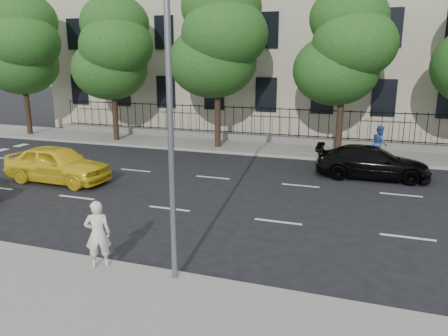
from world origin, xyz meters
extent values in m
plane|color=black|center=(0.00, 0.00, 0.00)|extent=(120.00, 120.00, 0.00)
cube|color=gray|center=(0.00, -4.00, 0.07)|extent=(60.00, 4.00, 0.15)
cube|color=gray|center=(0.00, 14.00, 0.07)|extent=(60.00, 4.00, 0.15)
cube|color=#C0B898|center=(0.00, 23.00, 9.00)|extent=(34.00, 12.00, 18.00)
cube|color=slate|center=(0.00, 15.70, 0.35)|extent=(30.00, 0.50, 0.40)
cube|color=black|center=(0.00, 15.70, 0.65)|extent=(28.80, 0.05, 0.05)
cube|color=black|center=(0.00, 15.70, 2.25)|extent=(28.80, 0.05, 0.05)
cylinder|color=slate|center=(2.50, -2.30, 4.15)|extent=(0.14, 0.14, 8.00)
cylinder|color=#382619|center=(-16.00, 13.20, 1.72)|extent=(0.36, 0.36, 3.15)
ellipsoid|color=#244A18|center=(-16.40, 13.50, 4.86)|extent=(4.94, 4.94, 4.06)
ellipsoid|color=#244A18|center=(-15.50, 13.00, 6.29)|extent=(4.68, 4.68, 3.85)
ellipsoid|color=#244A18|center=(-15.90, 13.60, 7.72)|extent=(4.42, 4.42, 3.64)
cylinder|color=#382619|center=(-9.00, 13.20, 1.64)|extent=(0.36, 0.36, 2.97)
ellipsoid|color=#244A18|center=(-9.40, 13.50, 4.62)|extent=(4.75, 4.75, 3.90)
ellipsoid|color=#244A18|center=(-8.50, 13.00, 6.00)|extent=(4.50, 4.50, 3.70)
ellipsoid|color=#244A18|center=(-8.90, 13.60, 7.38)|extent=(4.25, 4.25, 3.50)
cylinder|color=#382619|center=(-2.00, 13.20, 1.81)|extent=(0.36, 0.36, 3.32)
ellipsoid|color=#244A18|center=(-2.40, 13.50, 5.09)|extent=(5.13, 5.13, 4.21)
ellipsoid|color=#244A18|center=(-1.50, 13.00, 6.58)|extent=(4.86, 4.86, 4.00)
ellipsoid|color=#244A18|center=(-1.90, 13.60, 8.06)|extent=(4.59, 4.59, 3.78)
cylinder|color=#382619|center=(5.00, 13.20, 1.69)|extent=(0.36, 0.36, 3.08)
ellipsoid|color=#244A18|center=(4.60, 13.50, 4.67)|extent=(4.56, 4.56, 3.74)
ellipsoid|color=#244A18|center=(5.50, 13.00, 5.99)|extent=(4.32, 4.32, 3.55)
ellipsoid|color=#244A18|center=(5.10, 13.60, 7.31)|extent=(4.08, 4.08, 3.36)
imported|color=yellow|center=(-6.15, 4.12, 0.81)|extent=(4.80, 2.05, 1.62)
imported|color=black|center=(6.82, 9.31, 0.72)|extent=(5.08, 2.26, 1.45)
imported|color=white|center=(0.45, -2.40, 1.02)|extent=(0.76, 0.68, 1.74)
imported|color=#2D518F|center=(7.11, 12.40, 1.06)|extent=(0.89, 1.03, 1.81)
camera|label=1|loc=(6.75, -10.97, 5.27)|focal=35.00mm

